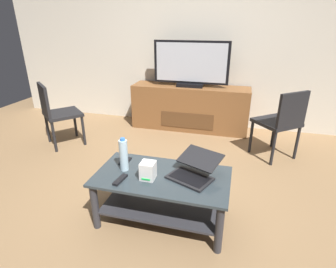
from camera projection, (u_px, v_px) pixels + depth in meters
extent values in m
plane|color=olive|center=(158.00, 195.00, 2.64)|extent=(7.68, 7.68, 0.00)
cube|color=beige|center=(199.00, 34.00, 4.03)|extent=(6.40, 0.12, 2.80)
cube|color=#2D383D|center=(162.00, 177.00, 2.16)|extent=(1.08, 0.58, 0.02)
cube|color=#2D2D33|center=(162.00, 204.00, 2.26)|extent=(0.95, 0.51, 0.02)
cylinder|color=#2D2D33|center=(95.00, 207.00, 2.15)|extent=(0.06, 0.06, 0.41)
cylinder|color=#2D2D33|center=(219.00, 229.00, 1.91)|extent=(0.06, 0.06, 0.41)
cylinder|color=#2D2D33|center=(120.00, 176.00, 2.58)|extent=(0.06, 0.06, 0.41)
cylinder|color=#2D2D33|center=(224.00, 191.00, 2.34)|extent=(0.06, 0.06, 0.41)
cube|color=brown|center=(190.00, 108.00, 4.16)|extent=(1.77, 0.44, 0.67)
cube|color=#55351C|center=(187.00, 121.00, 4.02)|extent=(0.80, 0.01, 0.24)
cube|color=black|center=(190.00, 85.00, 4.00)|extent=(0.39, 0.20, 0.05)
cube|color=black|center=(191.00, 62.00, 3.88)|extent=(1.11, 0.04, 0.61)
cube|color=#B2B7C1|center=(191.00, 63.00, 3.86)|extent=(1.03, 0.01, 0.55)
cube|color=black|center=(276.00, 122.00, 3.24)|extent=(0.62, 0.62, 0.04)
cube|color=black|center=(293.00, 111.00, 3.00)|extent=(0.34, 0.29, 0.42)
cylinder|color=black|center=(273.00, 132.00, 3.57)|extent=(0.04, 0.04, 0.43)
cylinder|color=black|center=(251.00, 137.00, 3.42)|extent=(0.04, 0.04, 0.43)
cylinder|color=black|center=(297.00, 143.00, 3.25)|extent=(0.04, 0.04, 0.43)
cylinder|color=black|center=(273.00, 149.00, 3.10)|extent=(0.04, 0.04, 0.43)
cube|color=black|center=(63.00, 114.00, 3.59)|extent=(0.62, 0.62, 0.04)
cube|color=black|center=(44.00, 101.00, 3.40)|extent=(0.34, 0.30, 0.42)
cylinder|color=black|center=(83.00, 131.00, 3.63)|extent=(0.04, 0.04, 0.41)
cylinder|color=black|center=(75.00, 123.00, 3.92)|extent=(0.04, 0.04, 0.41)
cylinder|color=black|center=(54.00, 137.00, 3.43)|extent=(0.04, 0.04, 0.41)
cylinder|color=black|center=(48.00, 128.00, 3.72)|extent=(0.04, 0.04, 0.41)
cube|color=black|center=(190.00, 178.00, 2.10)|extent=(0.39, 0.34, 0.02)
cube|color=black|center=(190.00, 177.00, 2.10)|extent=(0.34, 0.28, 0.00)
cube|color=black|center=(200.00, 158.00, 2.16)|extent=(0.39, 0.33, 0.08)
cube|color=silver|center=(200.00, 158.00, 2.16)|extent=(0.35, 0.29, 0.06)
cube|color=white|center=(148.00, 170.00, 2.09)|extent=(0.11, 0.11, 0.14)
cube|color=#19D84C|center=(146.00, 179.00, 2.06)|extent=(0.07, 0.00, 0.01)
cylinder|color=silver|center=(124.00, 155.00, 2.19)|extent=(0.07, 0.07, 0.27)
cylinder|color=blue|center=(123.00, 139.00, 2.14)|extent=(0.04, 0.04, 0.02)
cube|color=black|center=(125.00, 161.00, 2.37)|extent=(0.07, 0.14, 0.01)
cube|color=black|center=(120.00, 180.00, 2.08)|extent=(0.06, 0.16, 0.02)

